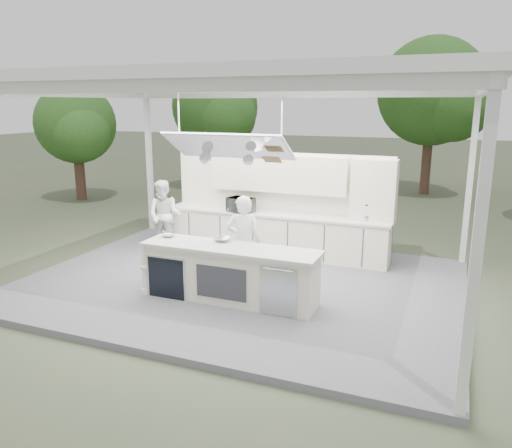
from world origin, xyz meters
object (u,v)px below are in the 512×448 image
at_px(back_counter, 275,233).
at_px(sous_chef, 165,216).
at_px(demo_island, 229,273).
at_px(head_chef, 244,242).

bearing_deg(back_counter, sous_chef, -165.87).
relative_size(demo_island, head_chef, 1.81).
bearing_deg(demo_island, sous_chef, 140.28).
height_order(back_counter, head_chef, head_chef).
xyz_separation_m(demo_island, head_chef, (-0.01, 0.66, 0.38)).
distance_m(back_counter, sous_chef, 2.56).
bearing_deg(sous_chef, head_chef, -41.32).
relative_size(head_chef, sous_chef, 1.06).
height_order(demo_island, back_counter, same).
xyz_separation_m(back_counter, head_chef, (0.17, -2.15, 0.38)).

